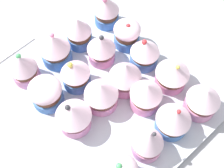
{
  "coord_description": "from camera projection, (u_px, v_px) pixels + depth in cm",
  "views": [
    {
      "loc": [
        20.97,
        -18.91,
        56.0
      ],
      "look_at": [
        0.0,
        0.0,
        4.2
      ],
      "focal_mm": 49.62,
      "sensor_mm": 36.0,
      "label": 1
    }
  ],
  "objects": [
    {
      "name": "cupcake_16",
      "position": [
        172.0,
        74.0,
        0.6
      ],
      "size": [
        6.62,
        6.62,
        6.86
      ],
      "color": "pink",
      "rests_on": "baking_tray"
    },
    {
      "name": "cupcake_0",
      "position": [
        23.0,
        68.0,
        0.6
      ],
      "size": [
        5.5,
        5.5,
        7.67
      ],
      "color": "pink",
      "rests_on": "baking_tray"
    },
    {
      "name": "baking_tray",
      "position": [
        112.0,
        93.0,
        0.62
      ],
      "size": [
        37.8,
        31.03,
        1.2
      ],
      "color": "silver",
      "rests_on": "ground_plane"
    },
    {
      "name": "cupcake_17",
      "position": [
        203.0,
        100.0,
        0.57
      ],
      "size": [
        6.3,
        6.3,
        7.18
      ],
      "color": "pink",
      "rests_on": "baking_tray"
    },
    {
      "name": "cupcake_13",
      "position": [
        106.0,
        10.0,
        0.67
      ],
      "size": [
        5.5,
        5.5,
        8.09
      ],
      "color": "#477AC6",
      "rests_on": "baking_tray"
    },
    {
      "name": "cupcake_6",
      "position": [
        101.0,
        94.0,
        0.57
      ],
      "size": [
        6.41,
        6.41,
        7.12
      ],
      "color": "pink",
      "rests_on": "baking_tray"
    },
    {
      "name": "cupcake_8",
      "position": [
        79.0,
        32.0,
        0.64
      ],
      "size": [
        5.27,
        5.27,
        7.77
      ],
      "color": "#477AC6",
      "rests_on": "baking_tray"
    },
    {
      "name": "cupcake_12",
      "position": [
        174.0,
        119.0,
        0.55
      ],
      "size": [
        6.38,
        6.38,
        7.43
      ],
      "color": "#477AC6",
      "rests_on": "baking_tray"
    },
    {
      "name": "cupcake_11",
      "position": [
        146.0,
        95.0,
        0.57
      ],
      "size": [
        6.05,
        6.05,
        7.4
      ],
      "color": "pink",
      "rests_on": "baking_tray"
    },
    {
      "name": "cupcake_14",
      "position": [
        127.0,
        34.0,
        0.64
      ],
      "size": [
        5.65,
        5.65,
        6.55
      ],
      "color": "#477AC6",
      "rests_on": "baking_tray"
    },
    {
      "name": "cupcake_15",
      "position": [
        145.0,
        53.0,
        0.62
      ],
      "size": [
        5.91,
        5.91,
        6.98
      ],
      "color": "#477AC6",
      "rests_on": "baking_tray"
    },
    {
      "name": "cupcake_4",
      "position": [
        55.0,
        49.0,
        0.62
      ],
      "size": [
        6.2,
        6.2,
        7.85
      ],
      "color": "#477AC6",
      "rests_on": "baking_tray"
    },
    {
      "name": "cupcake_9",
      "position": [
        101.0,
        48.0,
        0.62
      ],
      "size": [
        5.84,
        5.84,
        7.48
      ],
      "color": "pink",
      "rests_on": "baking_tray"
    },
    {
      "name": "cupcake_1",
      "position": [
        46.0,
        93.0,
        0.58
      ],
      "size": [
        6.36,
        6.36,
        6.25
      ],
      "color": "#477AC6",
      "rests_on": "baking_tray"
    },
    {
      "name": "cupcake_2",
      "position": [
        74.0,
        116.0,
        0.55
      ],
      "size": [
        6.56,
        6.56,
        7.69
      ],
      "color": "pink",
      "rests_on": "baking_tray"
    },
    {
      "name": "cupcake_5",
      "position": [
        76.0,
        74.0,
        0.59
      ],
      "size": [
        5.72,
        5.72,
        7.27
      ],
      "color": "#477AC6",
      "rests_on": "baking_tray"
    },
    {
      "name": "cupcake_10",
      "position": [
        125.0,
        76.0,
        0.59
      ],
      "size": [
        6.3,
        6.3,
        7.65
      ],
      "color": "pink",
      "rests_on": "baking_tray"
    },
    {
      "name": "ground_plane",
      "position": [
        112.0,
        97.0,
        0.64
      ],
      "size": [
        180.0,
        180.0,
        3.0
      ],
      "primitive_type": "cube",
      "color": "#9E9EA3"
    },
    {
      "name": "cupcake_7",
      "position": [
        148.0,
        142.0,
        0.53
      ],
      "size": [
        5.42,
        5.42,
        8.07
      ],
      "color": "pink",
      "rests_on": "baking_tray"
    }
  ]
}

